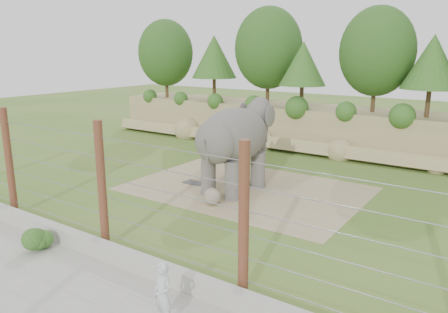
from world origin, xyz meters
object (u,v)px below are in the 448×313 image
Objects in this scene: zookeeper at (163,295)px; barrier_fence at (102,186)px; elephant at (234,148)px; stone_ball at (212,196)px.

barrier_fence is at bearing 169.11° from zookeeper.
barrier_fence is at bearing -90.25° from elephant.
zookeeper is (3.96, -8.93, -1.12)m from elephant.
zookeeper is at bearing -62.12° from stone_ball.
zookeeper is at bearing -25.14° from barrier_fence.
stone_ball is 5.26m from barrier_fence.
stone_ball is at bearing -80.35° from elephant.
barrier_fence is (-0.48, -4.98, 1.64)m from stone_ball.
elephant is 3.08× the size of zookeeper.
zookeeper is (3.66, -6.92, 0.41)m from stone_ball.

